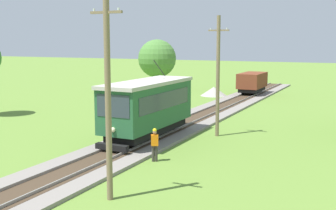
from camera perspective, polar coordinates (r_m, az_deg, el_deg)
The scene contains 7 objects.
red_tram at distance 26.91m, azimuth -2.70°, elevation -0.20°, with size 2.60×8.54×4.79m.
freight_car at distance 50.64m, azimuth 11.25°, elevation 3.04°, with size 2.40×5.20×2.31m.
utility_pole_near_tram at distance 16.57m, azimuth -8.07°, elevation 1.53°, with size 1.40×0.26×8.37m.
utility_pole_mid at distance 28.07m, azimuth 6.72°, elevation 3.97°, with size 1.40×0.30×7.94m.
gravel_pile at distance 49.63m, azimuth 6.17°, elevation 1.84°, with size 3.09×3.09×1.04m, color #9E998E.
track_worker at distance 22.37m, azimuth -1.80°, elevation -5.16°, with size 0.45×0.39×1.78m.
tree_right_near at distance 55.47m, azimuth -1.47°, elevation 6.26°, with size 4.94×4.94×6.53m.
Camera 1 is at (12.77, -1.97, 6.29)m, focal length 45.39 mm.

